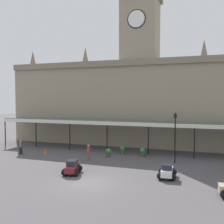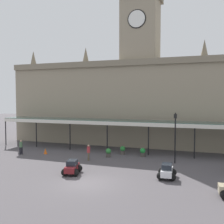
# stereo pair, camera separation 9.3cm
# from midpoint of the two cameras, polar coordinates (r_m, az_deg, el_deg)

# --- Properties ---
(ground_plane) EXTENTS (140.00, 140.00, 0.00)m
(ground_plane) POSITION_cam_midpoint_polar(r_m,az_deg,el_deg) (20.69, -5.14, -15.35)
(ground_plane) COLOR #4E4A4D
(station_building) EXTENTS (37.47, 6.65, 21.11)m
(station_building) POSITION_cam_midpoint_polar(r_m,az_deg,el_deg) (36.82, 6.33, 3.22)
(station_building) COLOR gray
(station_building) RESTS_ON ground
(entrance_canopy) EXTENTS (35.32, 3.26, 3.80)m
(entrance_canopy) POSITION_cam_midpoint_polar(r_m,az_deg,el_deg) (31.56, 4.10, -2.17)
(entrance_canopy) COLOR #38564C
(entrance_canopy) RESTS_ON ground
(car_maroon_sedan) EXTENTS (1.81, 2.20, 1.19)m
(car_maroon_sedan) POSITION_cam_midpoint_polar(r_m,az_deg,el_deg) (23.07, -8.68, -12.11)
(car_maroon_sedan) COLOR maroon
(car_maroon_sedan) RESTS_ON ground
(car_white_sedan) EXTENTS (1.59, 2.09, 1.19)m
(car_white_sedan) POSITION_cam_midpoint_polar(r_m,az_deg,el_deg) (22.14, 12.11, -12.80)
(car_white_sedan) COLOR silver
(car_white_sedan) RESTS_ON ground
(pedestrian_beside_cars) EXTENTS (0.34, 0.38, 1.67)m
(pedestrian_beside_cars) POSITION_cam_midpoint_polar(r_m,az_deg,el_deg) (32.15, -19.35, -7.16)
(pedestrian_beside_cars) COLOR black
(pedestrian_beside_cars) RESTS_ON ground
(pedestrian_crossing_forecourt) EXTENTS (0.34, 0.38, 1.67)m
(pedestrian_crossing_forecourt) POSITION_cam_midpoint_polar(r_m,az_deg,el_deg) (27.51, -5.09, -8.73)
(pedestrian_crossing_forecourt) COLOR brown
(pedestrian_crossing_forecourt) RESTS_ON ground
(victorian_lamppost) EXTENTS (0.30, 0.30, 5.09)m
(victorian_lamppost) POSITION_cam_midpoint_polar(r_m,az_deg,el_deg) (26.63, 13.86, -4.31)
(victorian_lamppost) COLOR black
(victorian_lamppost) RESTS_ON ground
(traffic_cone) EXTENTS (0.40, 0.40, 0.69)m
(traffic_cone) POSITION_cam_midpoint_polar(r_m,az_deg,el_deg) (31.55, -14.38, -8.33)
(traffic_cone) COLOR orange
(traffic_cone) RESTS_ON ground
(planter_near_kerb) EXTENTS (0.60, 0.60, 0.96)m
(planter_near_kerb) POSITION_cam_midpoint_polar(r_m,az_deg,el_deg) (29.41, 6.87, -8.80)
(planter_near_kerb) COLOR #47423D
(planter_near_kerb) RESTS_ON ground
(planter_forecourt_centre) EXTENTS (0.60, 0.60, 0.96)m
(planter_forecourt_centre) POSITION_cam_midpoint_polar(r_m,az_deg,el_deg) (29.03, -0.70, -8.93)
(planter_forecourt_centre) COLOR #47423D
(planter_forecourt_centre) RESTS_ON ground
(planter_by_canopy) EXTENTS (0.60, 0.60, 0.96)m
(planter_by_canopy) POSITION_cam_midpoint_polar(r_m,az_deg,el_deg) (30.35, 2.46, -8.41)
(planter_by_canopy) COLOR #47423D
(planter_by_canopy) RESTS_ON ground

